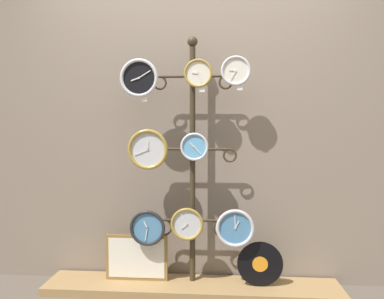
# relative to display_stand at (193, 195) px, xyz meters

# --- Properties ---
(shop_wall) EXTENTS (4.40, 0.04, 2.80)m
(shop_wall) POSITION_rel_display_stand_xyz_m (0.00, 0.16, 0.68)
(shop_wall) COLOR gray
(shop_wall) RESTS_ON ground_plane
(low_shelf) EXTENTS (2.20, 0.36, 0.06)m
(low_shelf) POSITION_rel_display_stand_xyz_m (0.00, -0.06, -0.69)
(low_shelf) COLOR #9E7A4C
(low_shelf) RESTS_ON ground_plane
(display_stand) EXTENTS (0.66, 0.34, 1.90)m
(display_stand) POSITION_rel_display_stand_xyz_m (0.00, 0.00, 0.00)
(display_stand) COLOR #382D1E
(display_stand) RESTS_ON ground_plane
(clock_top_left) EXTENTS (0.28, 0.04, 0.28)m
(clock_top_left) POSITION_rel_display_stand_xyz_m (-0.38, -0.11, 0.86)
(clock_top_left) COLOR black
(clock_top_center) EXTENTS (0.21, 0.04, 0.21)m
(clock_top_center) POSITION_rel_display_stand_xyz_m (0.05, -0.08, 0.90)
(clock_top_center) COLOR silver
(clock_top_right) EXTENTS (0.21, 0.04, 0.21)m
(clock_top_right) POSITION_rel_display_stand_xyz_m (0.32, -0.07, 0.91)
(clock_top_right) COLOR silver
(clock_middle_left) EXTENTS (0.30, 0.04, 0.30)m
(clock_middle_left) POSITION_rel_display_stand_xyz_m (-0.32, -0.09, 0.35)
(clock_middle_left) COLOR silver
(clock_middle_center) EXTENTS (0.21, 0.04, 0.21)m
(clock_middle_center) POSITION_rel_display_stand_xyz_m (0.02, -0.08, 0.37)
(clock_middle_center) COLOR #60A8DB
(clock_bottom_left) EXTENTS (0.27, 0.04, 0.27)m
(clock_bottom_left) POSITION_rel_display_stand_xyz_m (-0.33, -0.10, -0.23)
(clock_bottom_left) COLOR #4C84B2
(clock_bottom_center) EXTENTS (0.24, 0.04, 0.24)m
(clock_bottom_center) POSITION_rel_display_stand_xyz_m (-0.03, -0.09, -0.20)
(clock_bottom_center) COLOR silver
(clock_bottom_right) EXTENTS (0.28, 0.04, 0.28)m
(clock_bottom_right) POSITION_rel_display_stand_xyz_m (0.32, -0.12, -0.22)
(clock_bottom_right) COLOR #4C84B2
(vinyl_record) EXTENTS (0.33, 0.01, 0.33)m
(vinyl_record) POSITION_rel_display_stand_xyz_m (0.50, -0.07, -0.49)
(vinyl_record) COLOR black
(vinyl_record) RESTS_ON low_shelf
(picture_frame) EXTENTS (0.47, 0.02, 0.35)m
(picture_frame) POSITION_rel_display_stand_xyz_m (-0.43, -0.03, -0.48)
(picture_frame) COLOR olive
(picture_frame) RESTS_ON low_shelf
(price_tag_upper) EXTENTS (0.04, 0.00, 0.03)m
(price_tag_upper) POSITION_rel_display_stand_xyz_m (-0.34, -0.11, 0.71)
(price_tag_upper) COLOR white
(price_tag_mid) EXTENTS (0.04, 0.00, 0.03)m
(price_tag_mid) POSITION_rel_display_stand_xyz_m (0.07, -0.08, 0.78)
(price_tag_mid) COLOR white
(price_tag_lower) EXTENTS (0.04, 0.00, 0.03)m
(price_tag_lower) POSITION_rel_display_stand_xyz_m (0.34, -0.08, 0.79)
(price_tag_lower) COLOR white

